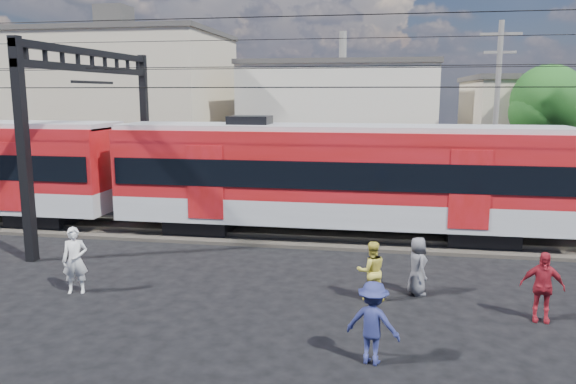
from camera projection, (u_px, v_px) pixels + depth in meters
name	position (u px, v px, depth m)	size (l,w,h in m)	color
ground	(333.00, 327.00, 12.91)	(120.00, 120.00, 0.00)	black
track_bed	(354.00, 237.00, 20.66)	(70.00, 3.40, 0.12)	#2D2823
rail_near	(353.00, 239.00, 19.91)	(70.00, 0.12, 0.12)	#59544C
rail_far	(355.00, 229.00, 21.37)	(70.00, 0.12, 0.12)	#59544C
commuter_train	(342.00, 174.00, 20.33)	(50.30, 3.08, 4.17)	black
catenary	(127.00, 97.00, 21.23)	(70.00, 9.30, 7.52)	black
building_west	(119.00, 102.00, 38.25)	(14.28, 10.20, 9.30)	#BDAD90
building_midwest	(342.00, 117.00, 38.80)	(12.24, 12.24, 7.30)	beige
utility_pole_mid	(496.00, 110.00, 25.65)	(1.80, 0.24, 8.50)	slate
tree_near	(551.00, 106.00, 28.09)	(3.82, 3.64, 6.72)	#382619
pedestrian_a	(75.00, 260.00, 14.98)	(0.66, 0.43, 1.80)	silver
pedestrian_b	(371.00, 271.00, 14.47)	(0.76, 0.59, 1.57)	gold
pedestrian_c	(373.00, 323.00, 11.06)	(1.09, 0.63, 1.68)	navy
pedestrian_d	(542.00, 287.00, 13.13)	(0.99, 0.41, 1.68)	maroon
pedestrian_e	(417.00, 266.00, 14.89)	(0.76, 0.50, 1.56)	#55545A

